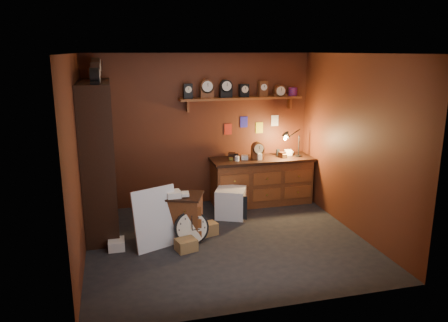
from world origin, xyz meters
TOP-DOWN VIEW (x-y plane):
  - floor at (0.00, 0.00)m, footprint 4.00×4.00m
  - room_shell at (0.04, 0.11)m, footprint 4.02×3.62m
  - shelving_unit at (-1.79, 0.98)m, footprint 0.47×1.60m
  - workbench at (1.05, 1.47)m, footprint 1.85×0.66m
  - low_cabinet at (-0.60, 0.30)m, footprint 0.73×0.68m
  - big_round_clock at (-0.51, 0.05)m, footprint 0.50×0.17m
  - white_panel at (-1.02, 0.06)m, footprint 0.69×0.43m
  - mini_fridge at (0.33, 0.94)m, footprint 0.63×0.65m
  - floor_box_a at (-0.63, -0.16)m, footprint 0.33×0.30m
  - floor_box_b at (-1.58, 0.14)m, footprint 0.23×0.28m
  - floor_box_c at (-0.21, 0.30)m, footprint 0.30×0.27m

SIDE VIEW (x-z plane):
  - floor at x=0.00m, z-range 0.00..0.00m
  - white_panel at x=-1.02m, z-range -0.44..0.44m
  - floor_box_b at x=-1.58m, z-range 0.00..0.14m
  - floor_box_a at x=-0.63m, z-range 0.00..0.17m
  - floor_box_c at x=-0.21m, z-range 0.00..0.19m
  - big_round_clock at x=-0.51m, z-range -0.01..0.50m
  - mini_fridge at x=0.33m, z-range 0.00..0.49m
  - low_cabinet at x=-0.60m, z-range -0.01..0.75m
  - workbench at x=1.05m, z-range -0.21..1.15m
  - shelving_unit at x=-1.79m, z-range -0.03..2.54m
  - room_shell at x=0.04m, z-range 0.37..3.08m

